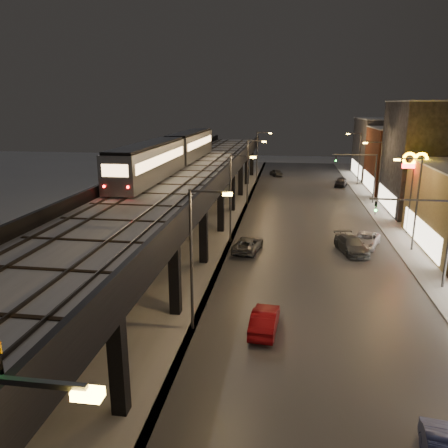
{
  "coord_description": "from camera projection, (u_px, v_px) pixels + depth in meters",
  "views": [
    {
      "loc": [
        4.87,
        -11.25,
        13.76
      ],
      "look_at": [
        0.24,
        20.15,
        5.0
      ],
      "focal_mm": 35.0,
      "sensor_mm": 36.0,
      "label": 1
    }
  ],
  "objects": [
    {
      "name": "under_viaduct_pavement",
      "position": [
        189.0,
        230.0,
        49.29
      ],
      "size": [
        11.0,
        120.0,
        0.06
      ],
      "primitive_type": "cube",
      "color": "#9FA1A8",
      "rests_on": "ground"
    },
    {
      "name": "car_onc_red",
      "position": [
        341.0,
        182.0,
        74.68
      ],
      "size": [
        2.77,
        4.82,
        1.54
      ],
      "primitive_type": "imported",
      "rotation": [
        0.0,
        0.0,
        -0.22
      ],
      "color": "black",
      "rests_on": "ground"
    },
    {
      "name": "viaduct_parapet_streetside",
      "position": [
        223.0,
        175.0,
        44.0
      ],
      "size": [
        0.3,
        100.0,
        1.1
      ],
      "primitive_type": "cube",
      "color": "black",
      "rests_on": "elevated_viaduct"
    },
    {
      "name": "building_d",
      "position": [
        440.0,
        158.0,
        55.59
      ],
      "size": [
        12.2,
        13.2,
        14.16
      ],
      "color": "#282830",
      "rests_on": "ground"
    },
    {
      "name": "viaduct_parapet_far",
      "position": [
        140.0,
        173.0,
        45.22
      ],
      "size": [
        0.3,
        100.0,
        1.1
      ],
      "primitive_type": "cube",
      "color": "black",
      "rests_on": "elevated_viaduct"
    },
    {
      "name": "building_e",
      "position": [
        410.0,
        160.0,
        69.47
      ],
      "size": [
        12.2,
        12.2,
        10.16
      ],
      "color": "brown",
      "rests_on": "ground"
    },
    {
      "name": "traffic_light_rig_b",
      "position": [
        367.0,
        172.0,
        61.24
      ],
      "size": [
        6.1,
        0.34,
        7.0
      ],
      "color": "#38383A",
      "rests_on": "ground"
    },
    {
      "name": "car_onc_dark",
      "position": [
        366.0,
        241.0,
        43.21
      ],
      "size": [
        3.74,
        5.3,
        1.34
      ],
      "primitive_type": "imported",
      "rotation": [
        0.0,
        0.0,
        -0.35
      ],
      "color": "silver",
      "rests_on": "ground"
    },
    {
      "name": "car_mid_silver",
      "position": [
        248.0,
        245.0,
        41.92
      ],
      "size": [
        2.96,
        5.14,
        1.35
      ],
      "primitive_type": "imported",
      "rotation": [
        0.0,
        0.0,
        2.99
      ],
      "color": "#5A5D60",
      "rests_on": "ground"
    },
    {
      "name": "streetlight_left_2",
      "position": [
        233.0,
        193.0,
        43.3
      ],
      "size": [
        2.57,
        0.28,
        9.0
      ],
      "color": "#38383A",
      "rests_on": "ground"
    },
    {
      "name": "streetlight_right_4",
      "position": [
        358.0,
        155.0,
        75.22
      ],
      "size": [
        2.56,
        0.28,
        9.0
      ],
      "color": "#38383A",
      "rests_on": "ground"
    },
    {
      "name": "streetlight_right_3",
      "position": [
        378.0,
        170.0,
        58.06
      ],
      "size": [
        2.56,
        0.28,
        9.0
      ],
      "color": "#38383A",
      "rests_on": "ground"
    },
    {
      "name": "road_surface",
      "position": [
        310.0,
        235.0,
        47.39
      ],
      "size": [
        17.0,
        120.0,
        0.06
      ],
      "primitive_type": "cube",
      "color": "#46474D",
      "rests_on": "ground"
    },
    {
      "name": "subway_train",
      "position": [
        173.0,
        152.0,
        51.04
      ],
      "size": [
        2.92,
        35.66,
        3.49
      ],
      "color": "gray",
      "rests_on": "viaduct_trackbed"
    },
    {
      "name": "elevated_viaduct",
      "position": [
        181.0,
        186.0,
        44.79
      ],
      "size": [
        9.0,
        100.0,
        6.3
      ],
      "color": "black",
      "rests_on": "ground"
    },
    {
      "name": "traffic_light_rig_a",
      "position": [
        434.0,
        232.0,
        32.63
      ],
      "size": [
        6.1,
        0.34,
        7.0
      ],
      "color": "#38383A",
      "rests_on": "ground"
    },
    {
      "name": "streetlight_left_4",
      "position": [
        259.0,
        153.0,
        77.63
      ],
      "size": [
        2.57,
        0.28,
        9.0
      ],
      "color": "#38383A",
      "rests_on": "ground"
    },
    {
      "name": "car_near_white",
      "position": [
        265.0,
        321.0,
        27.14
      ],
      "size": [
        1.82,
        4.48,
        1.44
      ],
      "primitive_type": "imported",
      "rotation": [
        0.0,
        0.0,
        3.07
      ],
      "color": "maroon",
      "rests_on": "ground"
    },
    {
      "name": "viaduct_trackbed",
      "position": [
        181.0,
        178.0,
        44.71
      ],
      "size": [
        8.4,
        100.0,
        0.32
      ],
      "color": "#B2B7C1",
      "rests_on": "elevated_viaduct"
    },
    {
      "name": "car_far_white",
      "position": [
        276.0,
        173.0,
        85.72
      ],
      "size": [
        2.93,
        4.4,
        1.39
      ],
      "primitive_type": "imported",
      "rotation": [
        0.0,
        0.0,
        3.49
      ],
      "color": "#3C3C3D",
      "rests_on": "ground"
    },
    {
      "name": "building_f",
      "position": [
        391.0,
        148.0,
        82.69
      ],
      "size": [
        12.2,
        16.2,
        11.16
      ],
      "color": "#3D3D41",
      "rests_on": "ground"
    },
    {
      "name": "streetlight_left_3",
      "position": [
        250.0,
        167.0,
        60.47
      ],
      "size": [
        2.57,
        0.28,
        9.0
      ],
      "color": "#38383A",
      "rests_on": "ground"
    },
    {
      "name": "streetlight_right_2",
      "position": [
        415.0,
        198.0,
        40.89
      ],
      "size": [
        2.56,
        0.28,
        9.0
      ],
      "color": "#38383A",
      "rests_on": "ground"
    },
    {
      "name": "sidewalk_right",
      "position": [
        406.0,
        238.0,
        45.97
      ],
      "size": [
        4.0,
        120.0,
        0.14
      ],
      "primitive_type": "cube",
      "color": "#9FA1A8",
      "rests_on": "ground"
    },
    {
      "name": "sign_mcdonalds",
      "position": [
        414.0,
        170.0,
        45.86
      ],
      "size": [
        2.64,
        0.42,
        8.9
      ],
      "color": "#38383A",
      "rests_on": "ground"
    },
    {
      "name": "car_onc_white",
      "position": [
        351.0,
        245.0,
        41.53
      ],
      "size": [
        3.29,
        5.53,
        1.5
      ],
      "primitive_type": "imported",
      "rotation": [
        0.0,
        0.0,
        0.24
      ],
      "color": "#4E535B",
      "rests_on": "ground"
    },
    {
      "name": "streetlight_left_1",
      "position": [
        196.0,
        251.0,
        26.14
      ],
      "size": [
        2.57,
        0.28,
        9.0
      ],
      "color": "#38383A",
      "rests_on": "ground"
    }
  ]
}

